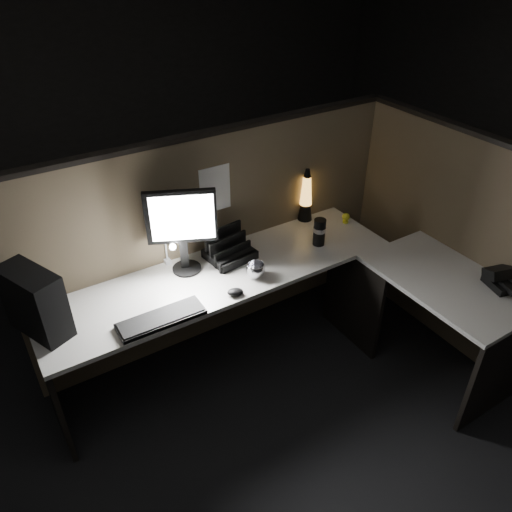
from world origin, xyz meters
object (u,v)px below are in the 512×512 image
keyboard (161,319)px  desk_phone (504,278)px  monitor (182,223)px  pc_tower (35,302)px  lava_lamp (306,199)px

keyboard → desk_phone: (1.89, -0.80, 0.04)m
monitor → keyboard: monitor is taller
pc_tower → lava_lamp: size_ratio=0.95×
lava_lamp → desk_phone: lava_lamp is taller
lava_lamp → desk_phone: 1.40m
pc_tower → keyboard: size_ratio=0.78×
monitor → keyboard: (-0.33, -0.38, -0.32)m
keyboard → monitor: bearing=49.7°
lava_lamp → keyboard: bearing=-160.1°
pc_tower → lava_lamp: (1.92, 0.22, -0.02)m
pc_tower → desk_phone: (2.46, -1.06, -0.14)m
pc_tower → lava_lamp: 1.93m
lava_lamp → desk_phone: bearing=-67.3°
lava_lamp → desk_phone: (0.54, -1.28, -0.12)m
lava_lamp → pc_tower: bearing=-173.5°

